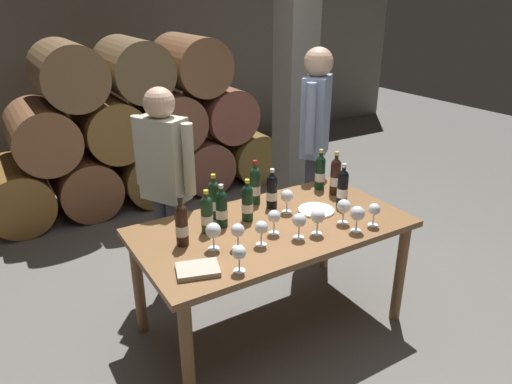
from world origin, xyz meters
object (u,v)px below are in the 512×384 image
(wine_bottle_2, at_px, (207,214))
(wine_glass_3, at_px, (239,254))
(wine_glass_5, at_px, (318,217))
(wine_bottle_5, at_px, (222,208))
(taster_seated_left, at_px, (165,177))
(wine_bottle_0, at_px, (343,188))
(wine_glass_2, at_px, (374,210))
(wine_glass_0, at_px, (238,231))
(wine_glass_1, at_px, (344,207))
(wine_glass_7, at_px, (274,217))
(wine_bottle_8, at_px, (247,203))
(wine_bottle_4, at_px, (320,172))
(wine_glass_6, at_px, (261,228))
(wine_bottle_1, at_px, (255,185))
(serving_plate, at_px, (316,210))
(wine_glass_4, at_px, (299,221))
(dining_table, at_px, (272,238))
(wine_glass_8, at_px, (287,197))
(tasting_notebook, at_px, (198,270))
(wine_bottle_6, at_px, (182,224))
(sommelier_presenting, at_px, (315,132))
(wine_glass_10, at_px, (357,214))
(wine_bottle_3, at_px, (335,176))
(wine_bottle_9, at_px, (214,199))
(wine_bottle_7, at_px, (272,191))

(wine_bottle_2, relative_size, wine_glass_3, 1.84)
(wine_glass_3, relative_size, wine_glass_5, 0.93)
(wine_bottle_2, bearing_deg, wine_bottle_5, 11.12)
(taster_seated_left, bearing_deg, wine_bottle_0, -36.13)
(wine_glass_2, bearing_deg, wine_glass_0, 167.48)
(wine_glass_1, height_order, wine_glass_7, wine_glass_1)
(wine_bottle_8, bearing_deg, wine_bottle_4, 13.41)
(wine_glass_6, relative_size, taster_seated_left, 0.10)
(wine_bottle_1, xyz_separation_m, wine_glass_1, (0.31, -0.55, -0.02))
(wine_bottle_8, bearing_deg, wine_glass_7, -79.56)
(wine_glass_0, relative_size, serving_plate, 0.63)
(wine_bottle_1, bearing_deg, wine_glass_4, -94.00)
(dining_table, distance_m, wine_glass_7, 0.23)
(wine_bottle_1, distance_m, wine_bottle_2, 0.51)
(wine_bottle_5, xyz_separation_m, serving_plate, (0.63, -0.13, -0.11))
(wine_bottle_2, bearing_deg, dining_table, -18.28)
(wine_glass_8, bearing_deg, tasting_notebook, -156.19)
(wine_bottle_8, relative_size, wine_glass_6, 1.82)
(wine_bottle_1, distance_m, wine_bottle_6, 0.71)
(sommelier_presenting, bearing_deg, wine_bottle_6, -154.92)
(wine_glass_4, bearing_deg, wine_glass_10, -17.57)
(dining_table, xyz_separation_m, wine_glass_7, (-0.05, -0.10, 0.20))
(wine_bottle_4, xyz_separation_m, wine_glass_1, (-0.22, -0.52, -0.02))
(wine_glass_5, distance_m, wine_glass_7, 0.26)
(wine_bottle_2, relative_size, sommelier_presenting, 0.16)
(wine_bottle_8, distance_m, wine_glass_6, 0.33)
(wine_bottle_3, bearing_deg, wine_glass_3, -153.72)
(dining_table, height_order, wine_glass_8, wine_glass_8)
(wine_bottle_3, bearing_deg, wine_bottle_2, -177.00)
(wine_bottle_2, bearing_deg, wine_bottle_9, 50.75)
(sommelier_presenting, bearing_deg, wine_glass_2, -108.93)
(wine_glass_3, distance_m, wine_glass_7, 0.46)
(wine_bottle_9, xyz_separation_m, wine_glass_3, (-0.17, -0.63, -0.02))
(wine_bottle_1, bearing_deg, wine_bottle_4, -3.15)
(wine_glass_2, relative_size, sommelier_presenting, 0.09)
(wine_glass_3, height_order, wine_glass_6, wine_glass_6)
(wine_glass_2, height_order, wine_glass_7, wine_glass_7)
(wine_glass_2, distance_m, tasting_notebook, 1.16)
(wine_bottle_9, relative_size, wine_glass_5, 1.86)
(wine_bottle_7, distance_m, wine_bottle_9, 0.40)
(wine_bottle_7, bearing_deg, wine_glass_2, -54.55)
(wine_bottle_7, bearing_deg, wine_glass_7, -121.01)
(wine_bottle_5, height_order, wine_glass_7, wine_bottle_5)
(wine_bottle_7, bearing_deg, wine_glass_4, -102.40)
(wine_glass_1, xyz_separation_m, wine_glass_5, (-0.23, -0.03, 0.00))
(wine_bottle_4, bearing_deg, wine_bottle_6, -168.03)
(wine_bottle_6, bearing_deg, serving_plate, -2.68)
(wine_bottle_4, relative_size, wine_glass_0, 1.99)
(wine_glass_2, relative_size, serving_plate, 0.62)
(wine_glass_4, bearing_deg, wine_glass_0, 167.58)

